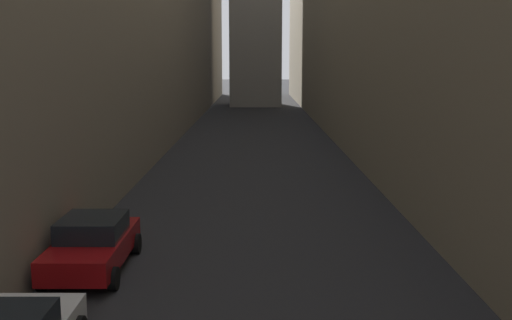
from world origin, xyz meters
TOP-DOWN VIEW (x-y plane):
  - ground_plane at (0.00, 48.00)m, footprint 264.00×264.00m
  - parked_car_left_third at (-4.40, 18.29)m, footprint 2.00×4.36m

SIDE VIEW (x-z plane):
  - ground_plane at x=0.00m, z-range 0.00..0.00m
  - parked_car_left_third at x=-4.40m, z-range 0.01..1.49m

